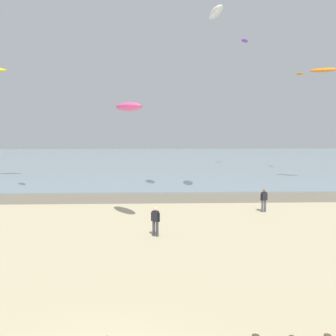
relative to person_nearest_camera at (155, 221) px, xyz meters
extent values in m
cube|color=#7A6D59|center=(-1.53, 12.42, -0.91)|extent=(120.00, 5.01, 0.01)
cube|color=#7F939E|center=(-1.53, 49.92, -0.87)|extent=(160.00, 70.00, 0.10)
cylinder|color=#383842|center=(0.10, -0.05, -0.48)|extent=(0.16, 0.16, 0.88)
cylinder|color=#383842|center=(-0.10, 0.05, -0.48)|extent=(0.16, 0.16, 0.88)
cube|color=black|center=(0.00, 0.00, 0.26)|extent=(0.42, 0.36, 0.60)
sphere|color=beige|center=(0.00, 0.00, 0.68)|extent=(0.22, 0.22, 0.22)
cylinder|color=black|center=(0.21, -0.11, 0.21)|extent=(0.09, 0.09, 0.52)
cylinder|color=black|center=(-0.21, 0.11, 0.21)|extent=(0.09, 0.09, 0.52)
cylinder|color=#4C4C56|center=(7.91, 6.33, -0.48)|extent=(0.16, 0.16, 0.88)
cylinder|color=#4C4C56|center=(8.12, 6.38, -0.48)|extent=(0.16, 0.16, 0.88)
cube|color=black|center=(8.01, 6.35, 0.26)|extent=(0.40, 0.30, 0.60)
sphere|color=brown|center=(8.01, 6.35, 0.68)|extent=(0.22, 0.22, 0.22)
cylinder|color=black|center=(7.78, 6.30, 0.21)|extent=(0.09, 0.09, 0.52)
cylinder|color=black|center=(8.25, 6.41, 0.21)|extent=(0.09, 0.09, 0.52)
ellipsoid|color=#E54C99|center=(-1.62, 2.70, 6.58)|extent=(2.49, 3.42, 0.67)
ellipsoid|color=orange|center=(17.88, 20.30, 11.20)|extent=(2.93, 2.36, 0.59)
ellipsoid|color=purple|center=(12.66, 34.82, 17.02)|extent=(1.65, 2.19, 0.40)
ellipsoid|color=orange|center=(19.06, 30.70, 12.08)|extent=(0.63, 1.90, 0.33)
ellipsoid|color=white|center=(5.08, 11.64, 14.66)|extent=(1.32, 3.60, 1.03)
camera|label=1|loc=(-0.16, -23.22, 5.46)|focal=44.15mm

